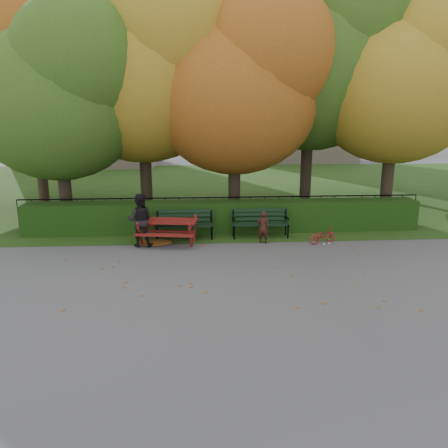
{
  "coord_description": "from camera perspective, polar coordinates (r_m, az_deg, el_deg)",
  "views": [
    {
      "loc": [
        -0.98,
        -9.69,
        3.74
      ],
      "look_at": [
        -0.21,
        1.4,
        1.0
      ],
      "focal_mm": 35.0,
      "sensor_mm": 36.0,
      "label": 1
    }
  ],
  "objects": [
    {
      "name": "leaf_scatter",
      "position": [
        10.71,
        1.54,
        -6.57
      ],
      "size": [
        9.0,
        5.7,
        0.01
      ],
      "primitive_type": null,
      "color": "#71360E",
      "rests_on": "ground"
    },
    {
      "name": "building_right",
      "position": [
        38.81,
        9.87,
        16.99
      ],
      "size": [
        9.0,
        6.0,
        12.0
      ],
      "primitive_type": "cube",
      "color": "#C7B09B",
      "rests_on": "ground"
    },
    {
      "name": "leaf_pile",
      "position": [
        13.38,
        -9.04,
        -2.4
      ],
      "size": [
        1.22,
        0.99,
        0.07
      ],
      "primitive_type": "ellipsoid",
      "rotation": [
        0.0,
        0.0,
        -0.26
      ],
      "color": "#71360E",
      "rests_on": "ground"
    },
    {
      "name": "ground",
      "position": [
        10.43,
        1.7,
        -7.17
      ],
      "size": [
        90.0,
        90.0,
        0.0
      ],
      "primitive_type": "plane",
      "color": "slate",
      "rests_on": "ground"
    },
    {
      "name": "bench_left",
      "position": [
        13.77,
        -5.18,
        0.27
      ],
      "size": [
        1.8,
        0.57,
        0.88
      ],
      "color": "black",
      "rests_on": "ground"
    },
    {
      "name": "tree_g",
      "position": [
        21.62,
        22.63,
        17.16
      ],
      "size": [
        6.3,
        6.0,
        8.55
      ],
      "color": "black",
      "rests_on": "ground"
    },
    {
      "name": "building_left",
      "position": [
        36.77,
        -17.52,
        19.11
      ],
      "size": [
        10.0,
        7.0,
        15.0
      ],
      "primitive_type": "cube",
      "color": "#C7B09B",
      "rests_on": "ground"
    },
    {
      "name": "hedge",
      "position": [
        14.59,
        -0.01,
        1.01
      ],
      "size": [
        13.0,
        0.9,
        1.0
      ],
      "primitive_type": "cube",
      "color": "black",
      "rests_on": "ground"
    },
    {
      "name": "tree_f",
      "position": [
        20.0,
        -23.1,
        18.4
      ],
      "size": [
        6.93,
        6.6,
        9.19
      ],
      "color": "black",
      "rests_on": "ground"
    },
    {
      "name": "iron_fence",
      "position": [
        15.36,
        -0.21,
        1.8
      ],
      "size": [
        14.0,
        0.04,
        1.02
      ],
      "color": "black",
      "rests_on": "ground"
    },
    {
      "name": "bicycle",
      "position": [
        13.54,
        12.78,
        -1.46
      ],
      "size": [
        0.99,
        0.67,
        0.49
      ],
      "primitive_type": "imported",
      "rotation": [
        0.0,
        0.0,
        1.98
      ],
      "color": "#AD1026",
      "rests_on": "ground"
    },
    {
      "name": "tree_a",
      "position": [
        15.85,
        -20.14,
        15.86
      ],
      "size": [
        5.88,
        5.6,
        7.48
      ],
      "color": "black",
      "rests_on": "ground"
    },
    {
      "name": "bench_right",
      "position": [
        13.93,
        4.74,
        0.43
      ],
      "size": [
        1.8,
        0.57,
        0.88
      ],
      "color": "black",
      "rests_on": "ground"
    },
    {
      "name": "child",
      "position": [
        13.22,
        5.12,
        -0.43
      ],
      "size": [
        0.4,
        0.31,
        0.99
      ],
      "primitive_type": "imported",
      "rotation": [
        0.0,
        0.0,
        2.91
      ],
      "color": "#381912",
      "rests_on": "ground"
    },
    {
      "name": "tree_b",
      "position": [
        16.58,
        -9.55,
        19.42
      ],
      "size": [
        6.72,
        6.4,
        8.79
      ],
      "color": "black",
      "rests_on": "ground"
    },
    {
      "name": "tree_d",
      "position": [
        17.74,
        12.82,
        20.78
      ],
      "size": [
        7.14,
        6.8,
        9.58
      ],
      "color": "black",
      "rests_on": "ground"
    },
    {
      "name": "tree_e",
      "position": [
        17.23,
        22.96,
        17.28
      ],
      "size": [
        6.09,
        5.8,
        8.16
      ],
      "color": "black",
      "rests_on": "ground"
    },
    {
      "name": "tree_c",
      "position": [
        15.79,
        2.78,
        17.77
      ],
      "size": [
        6.3,
        6.0,
        8.0
      ],
      "color": "black",
      "rests_on": "ground"
    },
    {
      "name": "picnic_table",
      "position": [
        13.2,
        -7.33,
        -0.15
      ],
      "size": [
        1.91,
        1.63,
        0.84
      ],
      "rotation": [
        0.0,
        0.0,
        -0.15
      ],
      "color": "maroon",
      "rests_on": "ground"
    },
    {
      "name": "adult",
      "position": [
        13.03,
        -10.91,
        0.49
      ],
      "size": [
        0.81,
        0.65,
        1.58
      ],
      "primitive_type": "imported",
      "rotation": [
        0.0,
        0.0,
        3.07
      ],
      "color": "black",
      "rests_on": "ground"
    },
    {
      "name": "grass_strip",
      "position": [
        24.0,
        -1.57,
        4.89
      ],
      "size": [
        90.0,
        90.0,
        0.0
      ],
      "primitive_type": "plane",
      "color": "#1E3E15",
      "rests_on": "ground"
    }
  ]
}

